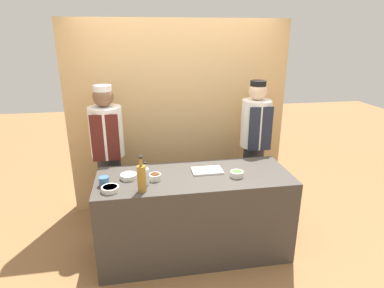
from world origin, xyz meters
TOP-DOWN VIEW (x-y plane):
  - ground_plane at (0.00, 0.00)m, footprint 14.00×14.00m
  - cabinet_wall at (0.00, 1.17)m, footprint 2.78×0.18m
  - counter at (0.00, 0.00)m, footprint 1.93×0.74m
  - sauce_bowl_red at (-0.80, -0.21)m, footprint 0.16×0.16m
  - sauce_bowl_yellow at (-0.64, 0.03)m, footprint 0.16×0.16m
  - sauce_bowl_green at (0.41, -0.10)m, footprint 0.13×0.13m
  - sauce_bowl_brown at (-0.39, -0.04)m, footprint 0.12×0.12m
  - cutting_board at (0.14, 0.07)m, footprint 0.31×0.19m
  - bottle_vinegar at (-0.52, -0.25)m, footprint 0.08×0.08m
  - bottle_clear at (-0.48, -0.13)m, footprint 0.06×0.06m
  - cup_blue at (-0.86, -0.08)m, footprint 0.09×0.09m
  - chef_left at (-0.89, 0.73)m, footprint 0.37×0.37m
  - chef_right at (0.89, 0.73)m, footprint 0.36×0.36m

SIDE VIEW (x-z plane):
  - ground_plane at x=0.00m, z-range 0.00..0.00m
  - counter at x=0.00m, z-range 0.00..0.89m
  - cutting_board at x=0.14m, z-range 0.89..0.91m
  - sauce_bowl_red at x=-0.80m, z-range 0.89..0.94m
  - sauce_bowl_yellow at x=-0.64m, z-range 0.89..0.94m
  - chef_left at x=-0.89m, z-range 0.07..1.77m
  - sauce_bowl_green at x=0.41m, z-range 0.89..0.95m
  - sauce_bowl_brown at x=-0.39m, z-range 0.89..0.95m
  - chef_right at x=0.89m, z-range 0.08..1.78m
  - cup_blue at x=-0.86m, z-range 0.89..0.97m
  - bottle_clear at x=-0.48m, z-range 0.87..1.09m
  - bottle_vinegar at x=-0.52m, z-range 0.85..1.19m
  - cabinet_wall at x=0.00m, z-range 0.00..2.40m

